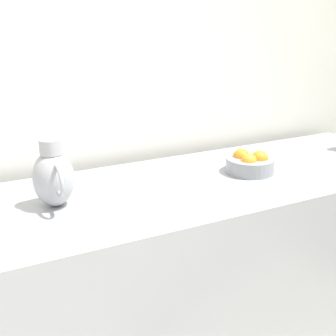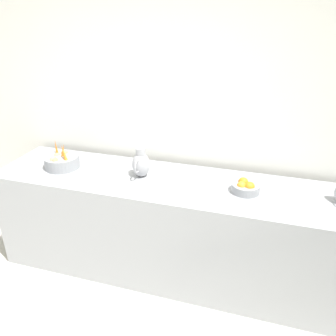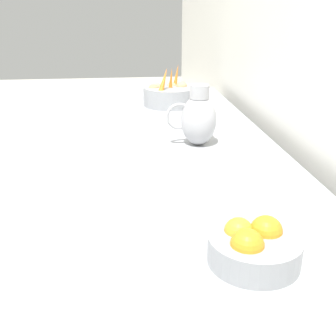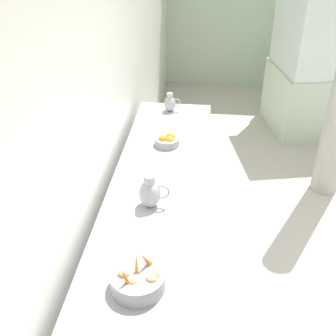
# 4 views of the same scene
# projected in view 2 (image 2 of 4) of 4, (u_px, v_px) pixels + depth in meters

# --- Properties ---
(tile_wall_left) EXTENTS (0.10, 8.00, 3.00)m
(tile_wall_left) POSITION_uv_depth(u_px,v_px,m) (242.00, 101.00, 2.83)
(tile_wall_left) COLOR white
(tile_wall_left) RESTS_ON ground_plane
(prep_counter) EXTENTS (0.72, 2.97, 0.91)m
(prep_counter) POSITION_uv_depth(u_px,v_px,m) (168.00, 227.00, 2.99)
(prep_counter) COLOR #9EA0A5
(prep_counter) RESTS_ON ground_plane
(vegetable_colander) EXTENTS (0.30, 0.30, 0.23)m
(vegetable_colander) POSITION_uv_depth(u_px,v_px,m) (62.00, 161.00, 3.02)
(vegetable_colander) COLOR gray
(vegetable_colander) RESTS_ON prep_counter
(orange_bowl) EXTENTS (0.22, 0.22, 0.10)m
(orange_bowl) POSITION_uv_depth(u_px,v_px,m) (245.00, 187.00, 2.62)
(orange_bowl) COLOR gray
(orange_bowl) RESTS_ON prep_counter
(metal_pitcher_tall) EXTENTS (0.21, 0.15, 0.25)m
(metal_pitcher_tall) POSITION_uv_depth(u_px,v_px,m) (141.00, 164.00, 2.83)
(metal_pitcher_tall) COLOR #A3A3A8
(metal_pitcher_tall) RESTS_ON prep_counter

